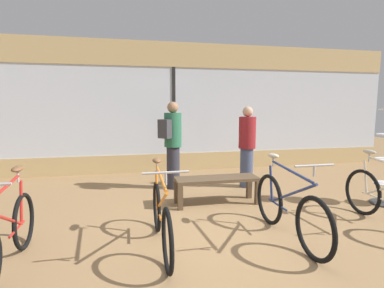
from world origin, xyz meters
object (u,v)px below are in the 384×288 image
object	(u,v)px
bicycle_far_left	(8,235)
bicycle_right	(288,209)
customer_by_window	(172,142)
bicycle_left	(161,217)
customer_near_rack	(247,145)
display_bench	(217,182)

from	to	relation	value
bicycle_far_left	bicycle_right	distance (m)	3.11
bicycle_right	customer_by_window	size ratio (longest dim) A/B	1.00
bicycle_left	bicycle_right	bearing A→B (deg)	-3.74
customer_near_rack	customer_by_window	size ratio (longest dim) A/B	0.95
bicycle_right	customer_near_rack	size ratio (longest dim) A/B	1.06
bicycle_right	customer_by_window	xyz separation A→B (m)	(-1.04, 2.60, 0.55)
bicycle_left	display_bench	world-z (taller)	bicycle_left
bicycle_far_left	customer_by_window	distance (m)	3.40
bicycle_left	display_bench	xyz separation A→B (m)	(1.10, 1.39, -0.00)
bicycle_far_left	customer_near_rack	xyz separation A→B (m)	(3.56, 2.45, 0.49)
bicycle_far_left	customer_by_window	size ratio (longest dim) A/B	0.95
display_bench	bicycle_right	bearing A→B (deg)	-72.92
bicycle_left	customer_near_rack	size ratio (longest dim) A/B	1.03
bicycle_left	bicycle_right	xyz separation A→B (m)	(1.56, -0.10, 0.01)
bicycle_left	bicycle_right	distance (m)	1.56
customer_by_window	bicycle_right	bearing A→B (deg)	-68.15
customer_near_rack	customer_by_window	distance (m)	1.51
bicycle_left	bicycle_far_left	bearing A→B (deg)	-174.45
display_bench	bicycle_left	bearing A→B (deg)	-128.37
bicycle_right	customer_by_window	distance (m)	2.85
bicycle_far_left	bicycle_right	world-z (taller)	bicycle_right
bicycle_far_left	display_bench	size ratio (longest dim) A/B	1.17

